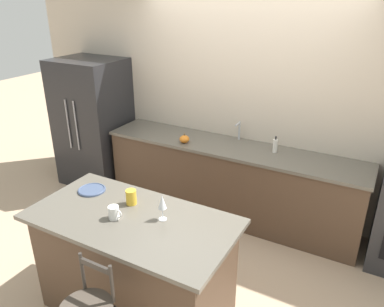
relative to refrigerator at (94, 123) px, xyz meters
The scene contains 12 objects.
ground_plane 2.20m from the refrigerator, ahead, with size 18.00×18.00×0.00m, color tan.
wall_back 2.10m from the refrigerator, 11.00° to the left, with size 6.00×0.07×2.70m.
back_counter 2.04m from the refrigerator, ahead, with size 3.02×0.66×0.90m.
sink_faucet 2.03m from the refrigerator, ahead, with size 0.02×0.13×0.22m.
kitchen_island 2.60m from the refrigerator, 41.33° to the right, with size 1.62×0.83×0.93m.
refrigerator is the anchor object (origin of this frame).
dinner_plate 2.06m from the refrigerator, 47.90° to the right, with size 0.24×0.24×0.02m.
wine_glass 2.69m from the refrigerator, 36.60° to the right, with size 0.07×0.07×0.21m.
coffee_mug 2.54m from the refrigerator, 44.03° to the right, with size 0.12×0.08×0.10m.
tumbler_cup 2.38m from the refrigerator, 40.25° to the right, with size 0.09×0.09×0.12m.
pumpkin_decoration 1.49m from the refrigerator, ahead, with size 0.11×0.11×0.11m.
soap_bottle 2.49m from the refrigerator, ahead, with size 0.05×0.05×0.18m.
Camera 1 is at (1.50, -3.29, 2.52)m, focal length 35.00 mm.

